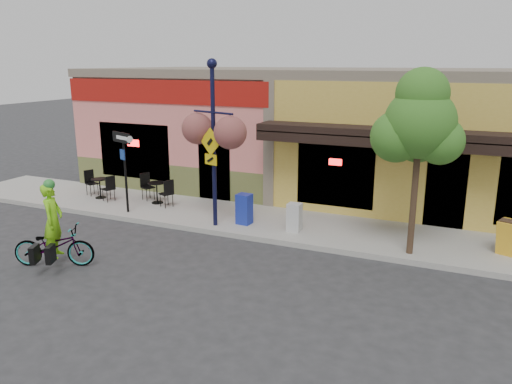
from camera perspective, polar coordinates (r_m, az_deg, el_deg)
ground at (r=13.15m, az=-0.21°, el=-6.49°), size 90.00×90.00×0.00m
sidewalk at (r=14.87m, az=2.94°, el=-3.67°), size 24.00×3.00×0.15m
curb at (r=13.60m, az=0.74°, el=-5.43°), size 24.00×0.12×0.15m
building at (r=19.52m, az=8.86°, el=7.14°), size 18.20×8.20×4.50m
bicycle at (r=12.87m, az=-22.08°, el=-5.73°), size 2.01×1.37×1.00m
cyclist_rider at (r=12.71m, az=-22.09°, el=-4.12°), size 0.65×0.77×1.78m
lamp_post at (r=14.02m, az=-4.86°, el=5.39°), size 1.61×1.02×4.70m
one_way_sign at (r=15.97m, az=-14.69°, el=2.14°), size 0.98×0.55×2.53m
cafe_set_left at (r=18.10m, az=-17.42°, el=0.73°), size 1.66×1.22×0.90m
cafe_set_right at (r=16.96m, az=-11.27°, el=0.27°), size 1.73×1.34×0.93m
newspaper_box_blue at (r=14.52m, az=-1.35°, el=-1.95°), size 0.43×0.39×0.89m
newspaper_box_grey at (r=13.95m, az=4.39°, el=-2.90°), size 0.37×0.34×0.79m
street_tree at (r=12.42m, az=17.90°, el=3.17°), size 2.35×2.35×4.55m
sandwich_board at (r=13.49m, az=26.81°, el=-4.91°), size 0.63×0.55×0.89m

